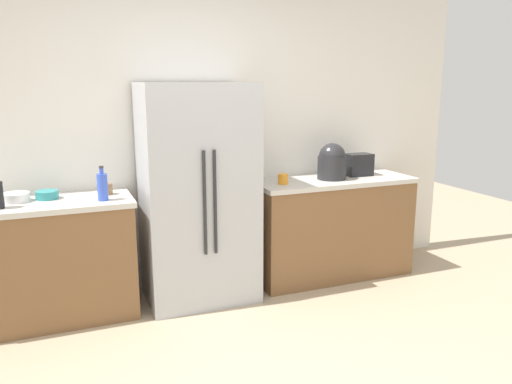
# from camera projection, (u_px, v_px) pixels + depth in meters

# --- Properties ---
(kitchen_back_panel) EXTENTS (5.20, 0.10, 2.61)m
(kitchen_back_panel) POSITION_uv_depth(u_px,v_px,m) (193.00, 135.00, 4.27)
(kitchen_back_panel) COLOR silver
(kitchen_back_panel) RESTS_ON ground_plane
(counter_left) EXTENTS (1.38, 0.60, 0.91)m
(counter_left) POSITION_uv_depth(u_px,v_px,m) (38.00, 262.00, 3.67)
(counter_left) COLOR brown
(counter_left) RESTS_ON ground_plane
(counter_right) EXTENTS (1.46, 0.60, 0.91)m
(counter_right) POSITION_uv_depth(u_px,v_px,m) (331.00, 227.00, 4.57)
(counter_right) COLOR brown
(counter_right) RESTS_ON ground_plane
(refrigerator) EXTENTS (0.87, 0.65, 1.75)m
(refrigerator) POSITION_uv_depth(u_px,v_px,m) (198.00, 194.00, 3.99)
(refrigerator) COLOR #B2B5BA
(refrigerator) RESTS_ON ground_plane
(toaster) EXTENTS (0.24, 0.16, 0.20)m
(toaster) POSITION_uv_depth(u_px,v_px,m) (359.00, 165.00, 4.59)
(toaster) COLOR black
(toaster) RESTS_ON counter_right
(rice_cooker) EXTENTS (0.25, 0.25, 0.32)m
(rice_cooker) POSITION_uv_depth(u_px,v_px,m) (332.00, 162.00, 4.41)
(rice_cooker) COLOR #262628
(rice_cooker) RESTS_ON counter_right
(bottle_a) EXTENTS (0.08, 0.08, 0.25)m
(bottle_a) POSITION_uv_depth(u_px,v_px,m) (102.00, 186.00, 3.60)
(bottle_a) COLOR blue
(bottle_a) RESTS_ON counter_left
(cup_a) EXTENTS (0.09, 0.09, 0.09)m
(cup_a) POSITION_uv_depth(u_px,v_px,m) (283.00, 179.00, 4.21)
(cup_a) COLOR orange
(cup_a) RESTS_ON counter_right
(cup_b) EXTENTS (0.09, 0.09, 0.08)m
(cup_b) POSITION_uv_depth(u_px,v_px,m) (107.00, 189.00, 3.81)
(cup_b) COLOR brown
(cup_b) RESTS_ON counter_left
(bowl_a) EXTENTS (0.16, 0.16, 0.06)m
(bowl_a) POSITION_uv_depth(u_px,v_px,m) (47.00, 195.00, 3.67)
(bowl_a) COLOR teal
(bowl_a) RESTS_ON counter_left
(bowl_b) EXTENTS (0.19, 0.19, 0.06)m
(bowl_b) POSITION_uv_depth(u_px,v_px,m) (16.00, 197.00, 3.58)
(bowl_b) COLOR white
(bowl_b) RESTS_ON counter_left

